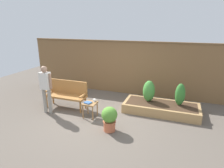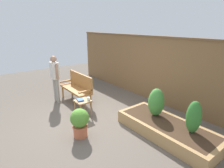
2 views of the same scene
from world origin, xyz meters
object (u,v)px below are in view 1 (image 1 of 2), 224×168
object	(u,v)px
cup_on_table	(94,100)
person_by_bench	(46,86)
garden_bench	(67,92)
book_on_table	(88,103)
potted_boxwood	(109,118)
shrub_far_corner	(180,95)
shrub_near_bench	(149,91)
side_table	(90,105)

from	to	relation	value
cup_on_table	person_by_bench	bearing A→B (deg)	-167.64
garden_bench	book_on_table	distance (m)	1.15
garden_bench	book_on_table	xyz separation A→B (m)	(1.04, -0.48, -0.05)
potted_boxwood	shrub_far_corner	world-z (taller)	shrub_far_corner
shrub_far_corner	potted_boxwood	bearing A→B (deg)	-134.88
garden_bench	potted_boxwood	bearing A→B (deg)	-26.80
shrub_near_bench	person_by_bench	bearing A→B (deg)	-155.47
garden_bench	shrub_near_bench	distance (m)	2.79
potted_boxwood	garden_bench	bearing A→B (deg)	153.20
potted_boxwood	person_by_bench	world-z (taller)	person_by_bench
garden_bench	book_on_table	world-z (taller)	garden_bench
book_on_table	person_by_bench	world-z (taller)	person_by_bench
shrub_near_bench	shrub_far_corner	world-z (taller)	shrub_far_corner
book_on_table	shrub_far_corner	world-z (taller)	shrub_far_corner
cup_on_table	shrub_near_bench	bearing A→B (deg)	34.82
book_on_table	shrub_near_bench	world-z (taller)	shrub_near_bench
cup_on_table	shrub_far_corner	bearing A→B (deg)	22.82
side_table	cup_on_table	distance (m)	0.21
garden_bench	side_table	xyz separation A→B (m)	(1.09, -0.43, -0.15)
book_on_table	cup_on_table	bearing A→B (deg)	69.05
shrub_far_corner	person_by_bench	xyz separation A→B (m)	(-4.01, -1.38, 0.27)
cup_on_table	shrub_far_corner	size ratio (longest dim) A/B	0.17
shrub_far_corner	person_by_bench	world-z (taller)	person_by_bench
shrub_near_bench	cup_on_table	bearing A→B (deg)	-145.18
cup_on_table	potted_boxwood	size ratio (longest dim) A/B	0.17
side_table	shrub_far_corner	world-z (taller)	shrub_far_corner
cup_on_table	garden_bench	bearing A→B (deg)	166.27
person_by_bench	cup_on_table	bearing A→B (deg)	12.36
cup_on_table	book_on_table	xyz separation A→B (m)	(-0.13, -0.19, -0.02)
shrub_far_corner	side_table	bearing A→B (deg)	-155.25
shrub_near_bench	shrub_far_corner	xyz separation A→B (m)	(0.98, 0.00, 0.00)
cup_on_table	person_by_bench	distance (m)	1.61
book_on_table	potted_boxwood	size ratio (longest dim) A/B	0.30
side_table	person_by_bench	size ratio (longest dim) A/B	0.31
garden_bench	cup_on_table	xyz separation A→B (m)	(1.17, -0.29, -0.02)
potted_boxwood	shrub_far_corner	xyz separation A→B (m)	(1.73, 1.74, 0.27)
side_table	potted_boxwood	distance (m)	1.01
side_table	cup_on_table	size ratio (longest dim) A/B	4.00
garden_bench	person_by_bench	distance (m)	0.81
potted_boxwood	shrub_near_bench	world-z (taller)	shrub_near_bench
shrub_near_bench	person_by_bench	world-z (taller)	person_by_bench
shrub_near_bench	shrub_far_corner	distance (m)	0.98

